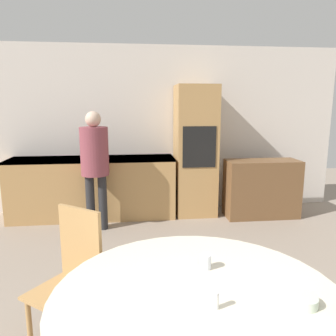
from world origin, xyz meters
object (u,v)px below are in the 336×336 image
(sideboard, at_px, (262,189))
(bowl_near, at_px, (304,301))
(person_standing, at_px, (95,159))
(dining_table, at_px, (197,329))
(chair_far_left, at_px, (73,272))
(oven_unit, at_px, (195,151))
(cup, at_px, (206,262))

(sideboard, distance_m, bowl_near, 3.54)
(person_standing, relative_size, bowl_near, 12.26)
(dining_table, height_order, chair_far_left, chair_far_left)
(sideboard, height_order, chair_far_left, chair_far_left)
(sideboard, bearing_deg, bowl_near, -109.33)
(oven_unit, distance_m, bowl_near, 3.60)
(chair_far_left, bearing_deg, oven_unit, 100.08)
(dining_table, xyz_separation_m, bowl_near, (0.48, -0.15, 0.22))
(dining_table, height_order, person_standing, person_standing)
(oven_unit, xyz_separation_m, bowl_near, (-0.18, -3.59, -0.21))
(oven_unit, relative_size, sideboard, 1.81)
(dining_table, relative_size, cup, 17.27)
(dining_table, height_order, cup, cup)
(chair_far_left, xyz_separation_m, person_standing, (-0.06, 2.22, 0.44))
(sideboard, distance_m, chair_far_left, 3.45)
(sideboard, bearing_deg, oven_unit, 164.67)
(sideboard, relative_size, bowl_near, 8.34)
(sideboard, relative_size, person_standing, 0.68)
(cup, bearing_deg, oven_unit, 79.95)
(oven_unit, relative_size, person_standing, 1.23)
(oven_unit, xyz_separation_m, chair_far_left, (-1.41, -2.75, -0.45))
(dining_table, xyz_separation_m, chair_far_left, (-0.75, 0.69, -0.01))
(dining_table, bearing_deg, oven_unit, 79.13)
(oven_unit, bearing_deg, person_standing, -160.00)
(sideboard, bearing_deg, chair_far_left, -133.92)
(sideboard, distance_m, cup, 3.32)
(chair_far_left, height_order, cup, chair_far_left)
(sideboard, bearing_deg, dining_table, -117.41)
(dining_table, bearing_deg, sideboard, 62.59)
(oven_unit, distance_m, cup, 3.24)
(oven_unit, bearing_deg, sideboard, -15.33)
(oven_unit, xyz_separation_m, sideboard, (0.98, -0.27, -0.56))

